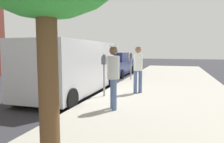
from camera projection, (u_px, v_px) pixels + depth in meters
name	position (u px, v px, depth m)	size (l,w,h in m)	color
ground_plane	(74.00, 96.00, 8.26)	(80.00, 80.00, 0.00)	#2D2D33
sidewalk_slab	(165.00, 100.00, 7.21)	(5.00, 32.00, 0.15)	#9E998E
parking_meter_near	(104.00, 68.00, 7.50)	(0.14, 0.18, 1.52)	gray
parking_meter_far	(131.00, 61.00, 11.84)	(0.14, 0.18, 1.52)	gray
pedestrian_in_white	(138.00, 66.00, 8.05)	(0.34, 0.34, 1.81)	#4C608C
pedestrian_in_gray	(113.00, 73.00, 5.80)	(0.34, 0.34, 1.77)	#4C608C
parked_van	(73.00, 66.00, 8.39)	(2.22, 5.24, 2.15)	#BCBCC1
parked_sedan_ahead	(115.00, 65.00, 15.13)	(1.96, 4.41, 1.65)	navy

